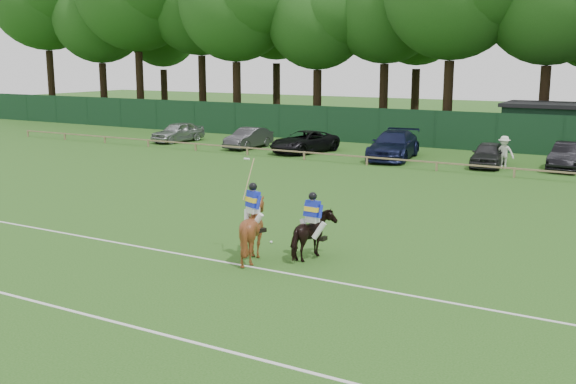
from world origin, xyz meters
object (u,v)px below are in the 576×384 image
Objects in this scene: polo_ball at (271,242)px; spectator_left at (504,152)px; sedan_navy at (394,145)px; hatch_grey at (488,154)px; suv_black at (304,142)px; utility_shed at (571,127)px; sedan_silver at (178,132)px; estate_black at (569,156)px; horse_dark at (312,236)px; horse_chestnut at (253,230)px; sedan_grey at (248,138)px.

spectator_left is at bearing 80.66° from polo_ball.
hatch_grey is (5.56, -0.08, -0.15)m from sedan_navy.
utility_shed is at bearing 45.40° from suv_black.
polo_ball is (9.26, -19.33, -0.64)m from suv_black.
sedan_silver reaches higher than hatch_grey.
estate_black is at bearing 73.17° from polo_ball.
horse_dark is 0.38× the size of estate_black.
sedan_navy is (-3.79, 21.26, -0.07)m from horse_chestnut.
sedan_grey is at bearing -167.01° from suv_black.
sedan_navy is (16.39, -0.20, 0.11)m from sedan_silver.
polo_ball is 0.01× the size of utility_shed.
estate_black is at bearing 33.26° from spectator_left.
sedan_silver is at bearing 173.61° from hatch_grey.
spectator_left reaches higher than sedan_grey.
estate_black reaches higher than sedan_silver.
estate_black is at bearing -80.25° from horse_chestnut.
spectator_left reaches higher than sedan_silver.
estate_black reaches higher than hatch_grey.
suv_black is 1.11× the size of estate_black.
horse_chestnut is 0.45× the size of hatch_grey.
utility_shed is at bearing 38.43° from sedan_navy.
estate_black is at bearing 9.98° from sedan_silver.
horse_dark is 19.92m from spectator_left.
sedan_navy reaches higher than sedan_silver.
utility_shed reaches higher than polo_ball.
horse_dark is 0.30× the size of sedan_navy.
spectator_left reaches higher than hatch_grey.
hatch_grey is (11.48, 0.10, -0.00)m from suv_black.
sedan_silver is (-21.69, 20.55, -0.00)m from horse_dark.
sedan_grey is 0.93× the size of estate_black.
hatch_grey is (0.27, 20.28, -0.04)m from horse_dark.
hatch_grey is 2.23× the size of spectator_left.
estate_black is at bearing -1.53° from sedan_navy.
suv_black is 1.23× the size of hatch_grey.
polo_ball is at bearing -54.71° from sedan_grey.
polo_ball is at bearing -88.43° from sedan_navy.
sedan_navy is at bearing 99.73° from polo_ball.
utility_shed is (14.49, 9.24, 0.86)m from suv_black.
estate_black reaches higher than sedan_grey.
spectator_left is at bearing 6.30° from sedan_silver.
sedan_navy is at bearing -133.42° from utility_shed.
polo_ball is (-6.24, -20.62, -0.68)m from estate_black.
spectator_left reaches higher than sedan_navy.
horse_chestnut is at bearing -100.45° from hatch_grey.
sedan_silver is 26.51m from utility_shed.
sedan_navy is 6.49m from spectator_left.
spectator_left is 0.21× the size of utility_shed.
horse_chestnut is at bearing -101.72° from estate_black.
spectator_left is at bearing -12.28° from sedan_navy.
suv_black is 0.86× the size of sedan_navy.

